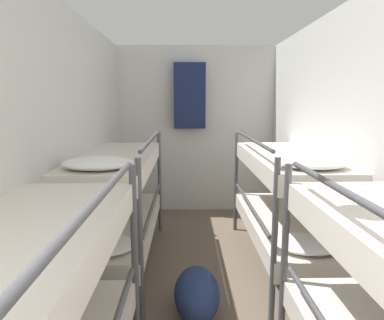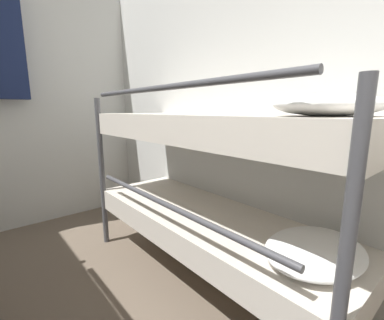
{
  "view_description": "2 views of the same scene",
  "coord_description": "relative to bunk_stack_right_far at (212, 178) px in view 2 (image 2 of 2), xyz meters",
  "views": [
    {
      "loc": [
        -0.15,
        0.4,
        1.6
      ],
      "look_at": [
        -0.08,
        4.11,
        0.97
      ],
      "focal_mm": 32.0,
      "sensor_mm": 36.0,
      "label": 1
    },
    {
      "loc": [
        -0.31,
        2.45,
        1.14
      ],
      "look_at": [
        0.67,
        3.6,
        0.84
      ],
      "focal_mm": 24.0,
      "sensor_mm": 36.0,
      "label": 2
    }
  ],
  "objects": [
    {
      "name": "wall_back",
      "position": [
        -0.79,
        1.85,
        0.47
      ],
      "size": [
        2.36,
        0.06,
        2.38
      ],
      "color": "silver",
      "rests_on": "ground_plane"
    },
    {
      "name": "bunk_stack_right_far",
      "position": [
        0.0,
        0.0,
        0.0
      ],
      "size": [
        0.67,
        1.9,
        1.27
      ],
      "color": "#4C4C51",
      "rests_on": "ground_plane"
    }
  ]
}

